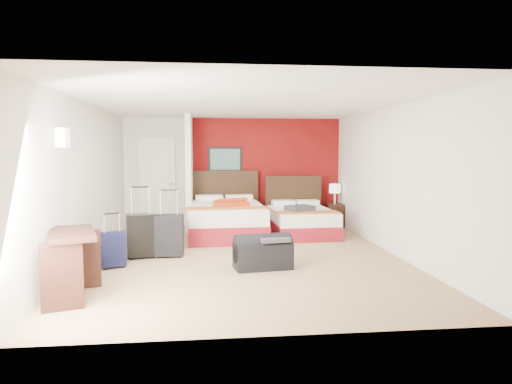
{
  "coord_description": "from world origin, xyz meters",
  "views": [
    {
      "loc": [
        -0.61,
        -7.33,
        1.73
      ],
      "look_at": [
        0.26,
        0.8,
        1.0
      ],
      "focal_mm": 31.82,
      "sensor_mm": 36.0,
      "label": 1
    }
  ],
  "objects": [
    {
      "name": "suitcase_charcoal",
      "position": [
        -1.24,
        0.14,
        0.33
      ],
      "size": [
        0.46,
        0.29,
        0.67
      ],
      "primitive_type": "cube",
      "rotation": [
        0.0,
        0.0,
        -0.03
      ],
      "color": "black",
      "rests_on": "ground"
    },
    {
      "name": "partition_wall",
      "position": [
        -1.0,
        2.61,
        1.25
      ],
      "size": [
        0.12,
        1.2,
        2.5
      ],
      "primitive_type": "cube",
      "color": "silver",
      "rests_on": "ground"
    },
    {
      "name": "room_walls",
      "position": [
        -1.4,
        1.42,
        1.26
      ],
      "size": [
        5.02,
        6.52,
        2.5
      ],
      "color": "silver",
      "rests_on": "ground"
    },
    {
      "name": "jacket_bundle",
      "position": [
        1.24,
        1.59,
        0.59
      ],
      "size": [
        0.62,
        0.57,
        0.12
      ],
      "primitive_type": "cube",
      "rotation": [
        0.0,
        0.0,
        0.42
      ],
      "color": "#393A3E",
      "rests_on": "bed_right"
    },
    {
      "name": "red_suitcase_open",
      "position": [
        -0.15,
        1.79,
        0.7
      ],
      "size": [
        0.9,
        1.02,
        0.11
      ],
      "primitive_type": "cube",
      "rotation": [
        0.0,
        0.0,
        0.4
      ],
      "color": "#AB2C0E",
      "rests_on": "bed_left"
    },
    {
      "name": "jacket_draped",
      "position": [
        0.35,
        -0.81,
        0.45
      ],
      "size": [
        0.49,
        0.43,
        0.06
      ],
      "primitive_type": "cube",
      "rotation": [
        0.0,
        0.0,
        0.17
      ],
      "color": "#3B3B40",
      "rests_on": "duffel_bag"
    },
    {
      "name": "red_accent_panel",
      "position": [
        0.75,
        3.23,
        1.25
      ],
      "size": [
        3.5,
        0.04,
        2.5
      ],
      "primitive_type": "cube",
      "color": "maroon",
      "rests_on": "ground"
    },
    {
      "name": "bed_right",
      "position": [
        1.34,
        1.89,
        0.26
      ],
      "size": [
        1.28,
        1.79,
        0.53
      ],
      "primitive_type": "cube",
      "rotation": [
        0.0,
        0.0,
        0.03
      ],
      "color": "silver",
      "rests_on": "ground"
    },
    {
      "name": "duffel_bag",
      "position": [
        0.2,
        -0.76,
        0.21
      ],
      "size": [
        0.89,
        0.56,
        0.42
      ],
      "primitive_type": "cube",
      "rotation": [
        0.0,
        0.0,
        0.14
      ],
      "color": "black",
      "rests_on": "ground"
    },
    {
      "name": "entry_door",
      "position": [
        -1.75,
        3.2,
        1.02
      ],
      "size": [
        0.82,
        0.06,
        2.05
      ],
      "primitive_type": "cube",
      "color": "silver",
      "rests_on": "ground"
    },
    {
      "name": "suitcase_navy",
      "position": [
        -2.03,
        -0.49,
        0.25
      ],
      "size": [
        0.42,
        0.34,
        0.5
      ],
      "primitive_type": "cube",
      "rotation": [
        0.0,
        0.0,
        0.38
      ],
      "color": "black",
      "rests_on": "ground"
    },
    {
      "name": "table_lamp",
      "position": [
        2.3,
        2.77,
        0.76
      ],
      "size": [
        0.31,
        0.31,
        0.46
      ],
      "primitive_type": "cylinder",
      "rotation": [
        0.0,
        0.0,
        -0.24
      ],
      "color": "white",
      "rests_on": "nightstand"
    },
    {
      "name": "bed_left",
      "position": [
        -0.25,
        1.89,
        0.32
      ],
      "size": [
        1.58,
        2.2,
        0.65
      ],
      "primitive_type": "cube",
      "rotation": [
        0.0,
        0.0,
        0.03
      ],
      "color": "white",
      "rests_on": "ground"
    },
    {
      "name": "suitcase_black",
      "position": [
        -1.69,
        0.11,
        0.34
      ],
      "size": [
        0.51,
        0.38,
        0.69
      ],
      "primitive_type": "cube",
      "rotation": [
        0.0,
        0.0,
        0.22
      ],
      "color": "black",
      "rests_on": "ground"
    },
    {
      "name": "ground",
      "position": [
        0.0,
        0.0,
        0.0
      ],
      "size": [
        6.5,
        6.5,
        0.0
      ],
      "primitive_type": "plane",
      "color": "tan",
      "rests_on": "ground"
    },
    {
      "name": "nightstand",
      "position": [
        2.3,
        2.77,
        0.26
      ],
      "size": [
        0.39,
        0.39,
        0.53
      ],
      "primitive_type": "cube",
      "rotation": [
        0.0,
        0.0,
        -0.03
      ],
      "color": "black",
      "rests_on": "ground"
    },
    {
      "name": "desk",
      "position": [
        -2.19,
        -1.92,
        0.4
      ],
      "size": [
        0.76,
        1.07,
        0.81
      ],
      "primitive_type": "cube",
      "rotation": [
        0.0,
        0.0,
        0.31
      ],
      "color": "black",
      "rests_on": "ground"
    }
  ]
}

